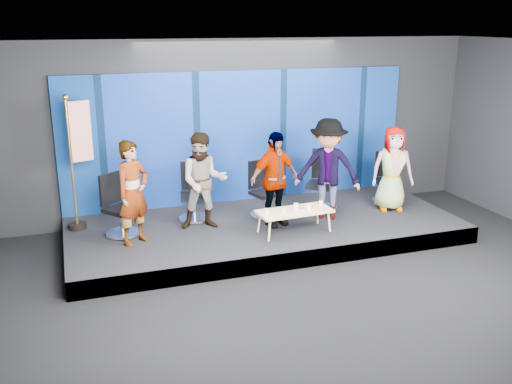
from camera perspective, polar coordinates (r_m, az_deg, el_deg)
ground at (r=8.41m, az=6.71°, el=-10.37°), size 10.00×10.00×0.00m
room_walls at (r=7.62m, az=7.32°, el=6.13°), size 10.02×8.02×3.51m
riser at (r=10.46m, az=0.89°, el=-3.76°), size 7.00×3.00×0.30m
backdrop at (r=11.39m, az=-1.54°, el=5.53°), size 7.00×0.08×2.60m
chair_a at (r=9.96m, az=-13.50°, el=-2.27°), size 0.84×0.84×1.06m
panelist_a at (r=9.39m, az=-12.20°, el=-0.08°), size 0.75×0.71×1.72m
chair_b at (r=10.50m, az=-6.24°, el=-0.92°), size 0.69×0.69×1.05m
panelist_b at (r=9.91m, az=-5.27°, el=1.08°), size 0.93×0.79×1.70m
chair_c at (r=10.62m, az=0.79°, el=-0.63°), size 0.73×0.73×1.04m
panelist_c at (r=10.03m, az=1.85°, el=1.30°), size 1.07×0.67×1.69m
chair_d at (r=11.08m, az=6.55°, el=0.18°), size 0.90×0.90×1.15m
panelist_d at (r=10.45m, az=7.19°, el=2.28°), size 1.37×1.26×1.86m
chair_e at (r=11.77m, az=12.89°, el=0.62°), size 0.70×0.70×1.00m
panelist_e at (r=11.17m, az=13.49°, el=2.28°), size 0.91×0.72×1.62m
coffee_table at (r=9.82m, az=3.87°, el=-2.01°), size 1.33×0.63×0.40m
mug_a at (r=9.60m, az=1.05°, el=-1.93°), size 0.07×0.07×0.09m
mug_b at (r=9.64m, az=2.78°, el=-1.86°), size 0.08×0.08×0.09m
mug_c at (r=9.86m, az=4.02°, el=-1.42°), size 0.08×0.08×0.10m
mug_d at (r=9.82m, az=5.28°, el=-1.51°), size 0.09×0.09×0.11m
mug_e at (r=10.08m, az=6.50°, el=-1.13°), size 0.07×0.07×0.09m
flag_stand at (r=10.24m, az=-17.37°, el=3.20°), size 0.53×0.31×2.36m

